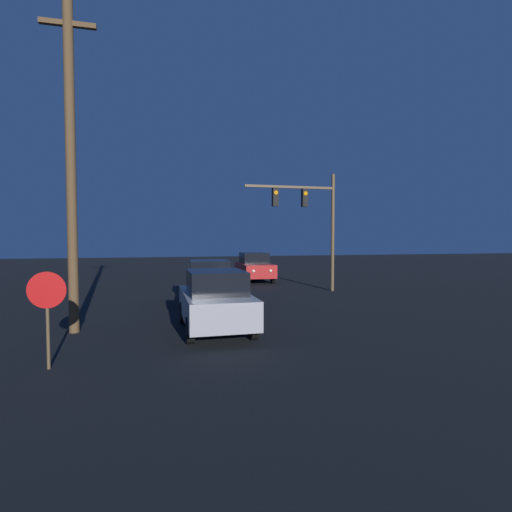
% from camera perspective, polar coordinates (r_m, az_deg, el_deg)
% --- Properties ---
extents(car_near, '(1.93, 4.15, 1.80)m').
position_cam_1_polar(car_near, '(11.80, -5.81, -6.36)').
color(car_near, '#99999E').
rests_on(car_near, ground_plane).
extents(car_mid, '(2.08, 4.21, 1.80)m').
position_cam_1_polar(car_mid, '(16.57, -6.63, -3.75)').
color(car_mid, black).
rests_on(car_mid, ground_plane).
extents(car_far, '(1.96, 4.17, 1.80)m').
position_cam_1_polar(car_far, '(24.95, -0.22, -1.58)').
color(car_far, '#B21E1E').
rests_on(car_far, ground_plane).
extents(traffic_signal_mast, '(4.70, 0.30, 5.96)m').
position_cam_1_polar(traffic_signal_mast, '(20.38, 7.84, 6.10)').
color(traffic_signal_mast, brown).
rests_on(traffic_signal_mast, ground_plane).
extents(stop_sign, '(0.76, 0.07, 2.04)m').
position_cam_1_polar(stop_sign, '(9.38, -27.69, -5.74)').
color(stop_sign, brown).
rests_on(stop_sign, ground_plane).
extents(utility_pole, '(1.50, 0.28, 9.69)m').
position_cam_1_polar(utility_pole, '(12.79, -24.95, 12.52)').
color(utility_pole, brown).
rests_on(utility_pole, ground_plane).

